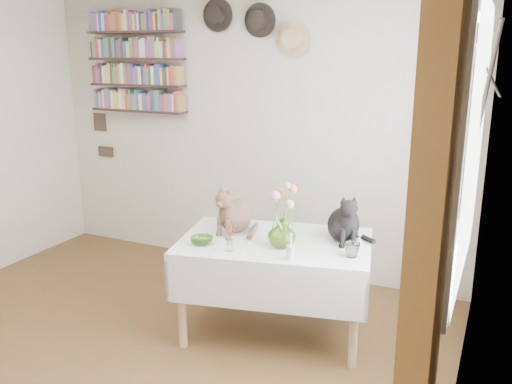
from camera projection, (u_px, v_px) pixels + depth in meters
The scene contains 16 objects.
room at pixel (61, 188), 2.87m from camera, with size 4.08×4.58×2.58m.
window at pixel (470, 166), 2.73m from camera, with size 0.12×1.52×1.32m.
curtain at pixel (426, 275), 2.02m from camera, with size 0.12×0.38×2.10m, color brown.
dining_table at pixel (275, 263), 3.77m from camera, with size 1.44×1.09×0.69m.
tabby_cat at pixel (236, 207), 3.86m from camera, with size 0.24×0.31×0.36m, color brown, non-canonical shape.
black_cat at pixel (344, 215), 3.68m from camera, with size 0.24×0.30×0.35m, color black, non-canonical shape.
flower_vase at pixel (282, 233), 3.57m from camera, with size 0.19×0.19×0.20m, color #81B53E.
green_bowl at pixel (202, 240), 3.65m from camera, with size 0.15×0.15×0.05m, color #81B53E.
drinking_glass at pixel (352, 250), 3.41m from camera, with size 0.10×0.10×0.09m, color white.
candlestick at pixel (290, 251), 3.36m from camera, with size 0.05×0.05×0.18m.
berry_jar at pixel (229, 238), 3.51m from camera, with size 0.05×0.05×0.20m.
porcelain_figurine at pixel (359, 240), 3.60m from camera, with size 0.05×0.05×0.10m.
flower_bouquet at pixel (283, 197), 3.52m from camera, with size 0.17×0.12×0.39m.
bookshelf_unit at pixel (136, 63), 5.07m from camera, with size 1.00×0.16×0.91m.
wall_hats at pixel (255, 24), 4.51m from camera, with size 0.98×0.09×0.48m.
wall_art_plaques at pixel (102, 134), 5.53m from camera, with size 0.21×0.02×0.44m.
Camera 1 is at (2.12, -2.08, 1.96)m, focal length 38.00 mm.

